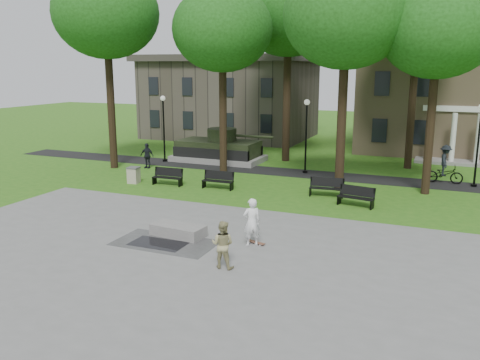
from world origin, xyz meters
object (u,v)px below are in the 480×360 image
object	(u,v)px
cyclist	(445,168)
park_bench_0	(168,176)
skateboarder	(252,222)
friend_watching	(223,244)
concrete_block	(178,230)
trash_bin	(134,175)

from	to	relation	value
cyclist	park_bench_0	size ratio (longest dim) A/B	1.26
skateboarder	friend_watching	distance (m)	2.42
park_bench_0	concrete_block	bearing A→B (deg)	-59.18
concrete_block	friend_watching	size ratio (longest dim) A/B	1.32
concrete_block	skateboarder	bearing A→B (deg)	1.03
skateboarder	trash_bin	size ratio (longest dim) A/B	1.95
concrete_block	skateboarder	xyz separation A→B (m)	(3.18, 0.06, 0.71)
cyclist	park_bench_0	world-z (taller)	cyclist
skateboarder	park_bench_0	world-z (taller)	skateboarder
concrete_block	cyclist	distance (m)	17.45
cyclist	park_bench_0	distance (m)	16.25
friend_watching	trash_bin	distance (m)	14.19
park_bench_0	trash_bin	size ratio (longest dim) A/B	1.89
park_bench_0	trash_bin	bearing A→B (deg)	-172.91
friend_watching	park_bench_0	xyz separation A→B (m)	(-8.14, 10.14, -0.33)
skateboarder	cyclist	world-z (taller)	cyclist
skateboarder	friend_watching	size ratio (longest dim) A/B	1.13
cyclist	trash_bin	world-z (taller)	cyclist
skateboarder	park_bench_0	distance (m)	11.31
concrete_block	trash_bin	size ratio (longest dim) A/B	2.29
concrete_block	cyclist	bearing A→B (deg)	56.02
friend_watching	concrete_block	bearing A→B (deg)	-40.04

